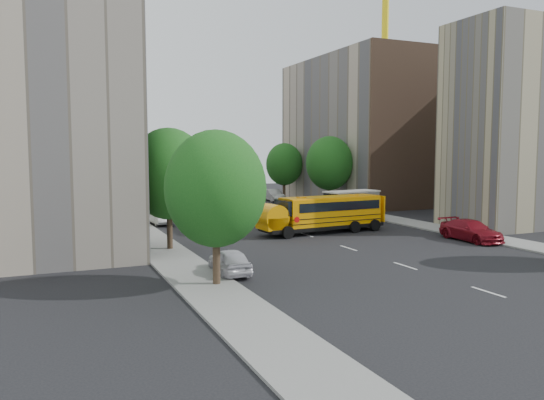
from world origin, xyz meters
TOP-DOWN VIEW (x-y plane):
  - ground at (0.00, 0.00)m, footprint 120.00×120.00m
  - sidewalk_left at (-11.50, 5.00)m, footprint 3.00×80.00m
  - sidewalk_right at (11.50, 5.00)m, footprint 3.00×80.00m
  - lane_markings at (0.00, 10.00)m, footprint 0.15×64.00m
  - building_left_cream at (-18.00, 6.00)m, footprint 10.00×26.00m
  - building_left_redbrick at (-18.00, 28.00)m, footprint 10.00×15.00m
  - building_left_near at (-18.00, -4.50)m, footprint 10.00×7.00m
  - building_right_near at (18.00, -4.50)m, footprint 10.00×7.00m
  - building_right_far at (18.00, 20.00)m, footprint 10.00×22.00m
  - building_right_sidewall at (18.00, 9.00)m, footprint 10.10×0.30m
  - tower_crane at (30.25, 28.00)m, footprint 28.50×1.20m
  - street_tree_0 at (-11.00, -14.00)m, footprint 4.80×4.80m
  - street_tree_1 at (-11.00, -4.00)m, footprint 5.12×5.12m
  - street_tree_2 at (-11.00, 14.00)m, footprint 4.99×4.99m
  - street_tree_4 at (11.00, 14.00)m, footprint 5.25×5.25m
  - street_tree_5 at (11.00, 26.00)m, footprint 4.86×4.86m
  - school_bus at (1.63, -1.39)m, footprint 10.50×3.29m
  - safari_truck at (7.19, 3.76)m, footprint 6.81×3.44m
  - parked_car_0 at (-9.60, -11.83)m, footprint 1.78×4.00m
  - parked_car_1 at (-9.05, 8.65)m, footprint 1.87×4.63m
  - parked_car_2 at (-9.53, 21.63)m, footprint 2.69×5.07m
  - parked_car_3 at (9.60, -8.97)m, footprint 2.18×5.17m
  - parked_car_4 at (9.60, 10.86)m, footprint 2.20×4.81m
  - parked_car_5 at (8.80, 24.46)m, footprint 2.06×4.81m

SIDE VIEW (x-z plane):
  - ground at x=0.00m, z-range 0.00..0.00m
  - lane_markings at x=0.00m, z-range 0.00..0.01m
  - sidewalk_left at x=-11.50m, z-range 0.00..0.12m
  - sidewalk_right at x=11.50m, z-range 0.00..0.12m
  - parked_car_0 at x=-9.60m, z-range 0.00..1.34m
  - parked_car_2 at x=-9.53m, z-range 0.00..1.36m
  - parked_car_3 at x=9.60m, z-range 0.00..1.49m
  - parked_car_1 at x=-9.05m, z-range 0.00..1.49m
  - parked_car_5 at x=8.80m, z-range 0.00..1.54m
  - parked_car_4 at x=9.60m, z-range 0.00..1.60m
  - safari_truck at x=7.19m, z-range 0.08..2.87m
  - school_bus at x=1.63m, z-range 0.17..3.09m
  - street_tree_0 at x=-11.00m, z-range 0.94..8.35m
  - street_tree_5 at x=11.00m, z-range 0.95..8.46m
  - street_tree_2 at x=-11.00m, z-range 0.97..8.68m
  - street_tree_1 at x=-11.00m, z-range 1.00..8.90m
  - street_tree_4 at x=11.00m, z-range 1.02..9.13m
  - building_left_redbrick at x=-18.00m, z-range 0.00..13.00m
  - building_left_near at x=-18.00m, z-range 0.00..17.00m
  - building_right_near at x=18.00m, z-range 0.00..17.00m
  - building_right_far at x=18.00m, z-range 0.00..18.00m
  - building_right_sidewall at x=18.00m, z-range 0.00..18.00m
  - building_left_cream at x=-18.00m, z-range 0.00..20.00m
  - tower_crane at x=30.25m, z-range 6.60..42.35m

